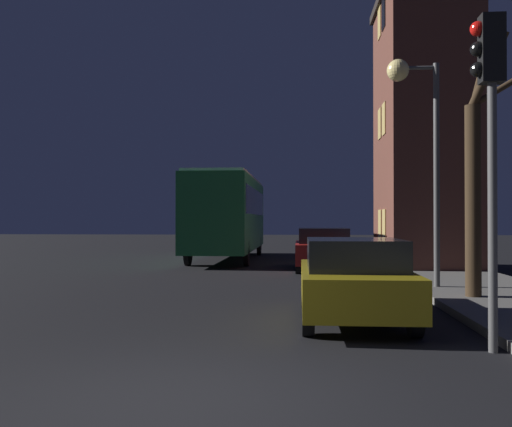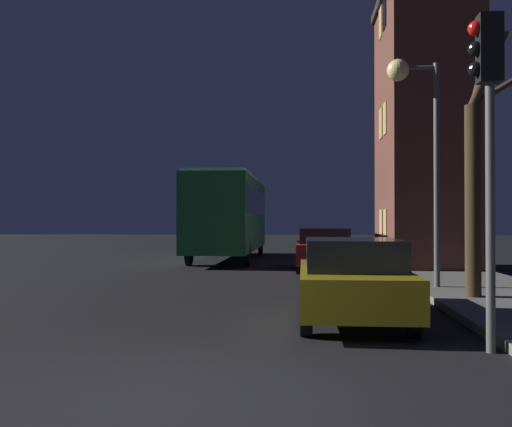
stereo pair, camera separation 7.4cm
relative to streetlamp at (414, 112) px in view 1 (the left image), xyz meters
name	(u,v)px [view 1 (the left image)]	position (x,y,z in m)	size (l,w,h in m)	color
ground_plane	(185,402)	(-3.82, -8.44, -4.31)	(120.00, 120.00, 0.00)	black
brick_building	(424,127)	(1.64, 6.59, 0.68)	(3.14, 5.07, 9.65)	brown
streetlamp	(414,112)	(0.00, 0.00, 0.00)	(1.23, 0.53, 5.44)	#4C4C4C
traffic_light	(490,110)	(-0.24, -6.15, -1.13)	(0.43, 0.24, 4.43)	#4C4C4C
bare_tree	(477,177)	(0.94, -1.73, -1.69)	(1.73, 1.50, 5.38)	#382819
bus	(228,211)	(-5.81, 10.65, -2.19)	(2.42, 10.08, 3.56)	#1E6B33
car_near_lane	(353,279)	(-1.82, -4.03, -3.58)	(1.75, 4.02, 1.41)	olive
car_mid_lane	(323,248)	(-1.93, 5.76, -3.56)	(1.86, 4.05, 1.45)	#B21E19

